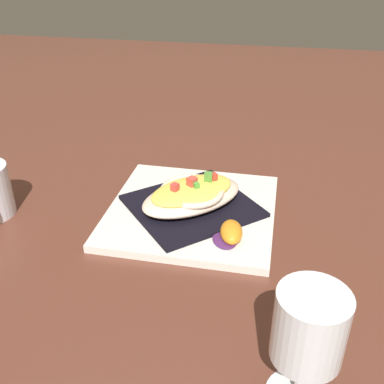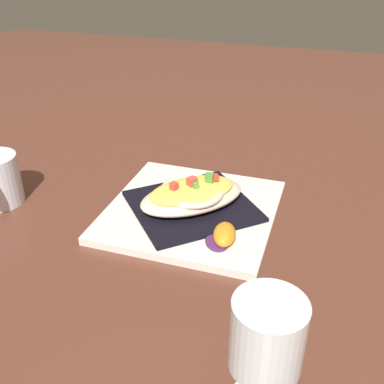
# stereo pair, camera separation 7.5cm
# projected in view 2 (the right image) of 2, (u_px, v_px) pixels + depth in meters

# --- Properties ---
(ground_plane) EXTENTS (2.60, 2.60, 0.00)m
(ground_plane) POSITION_uv_depth(u_px,v_px,m) (192.00, 214.00, 0.77)
(ground_plane) COLOR brown
(square_plate) EXTENTS (0.27, 0.27, 0.01)m
(square_plate) POSITION_uv_depth(u_px,v_px,m) (192.00, 211.00, 0.77)
(square_plate) COLOR white
(square_plate) RESTS_ON ground_plane
(folded_napkin) EXTENTS (0.26, 0.26, 0.01)m
(folded_napkin) POSITION_uv_depth(u_px,v_px,m) (192.00, 206.00, 0.76)
(folded_napkin) COLOR black
(folded_napkin) RESTS_ON square_plate
(gratin_dish) EXTENTS (0.20, 0.20, 0.05)m
(gratin_dish) POSITION_uv_depth(u_px,v_px,m) (192.00, 194.00, 0.75)
(gratin_dish) COLOR beige
(gratin_dish) RESTS_ON folded_napkin
(orange_garnish) EXTENTS (0.06, 0.07, 0.03)m
(orange_garnish) POSITION_uv_depth(u_px,v_px,m) (223.00, 236.00, 0.68)
(orange_garnish) COLOR #4C2357
(orange_garnish) RESTS_ON square_plate
(stemmed_glass) EXTENTS (0.07, 0.07, 0.14)m
(stemmed_glass) POSITION_uv_depth(u_px,v_px,m) (267.00, 342.00, 0.42)
(stemmed_glass) COLOR white
(stemmed_glass) RESTS_ON ground_plane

